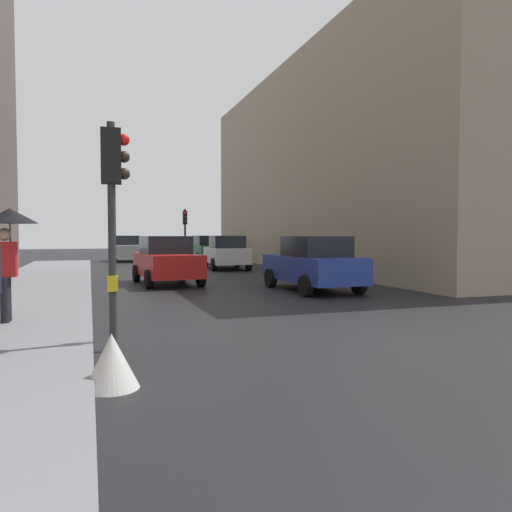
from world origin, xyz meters
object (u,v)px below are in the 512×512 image
car_white_compact (226,252)px  warning_sign_triangle (112,361)px  car_red_sedan (166,260)px  traffic_light_near_left (113,194)px  traffic_light_far_median (185,226)px  car_silver_hatchback (127,248)px  pedestrian_with_umbrella (8,233)px  car_green_estate (207,249)px  car_blue_van (313,264)px

car_white_compact → warning_sign_triangle: size_ratio=6.64×
car_red_sedan → warning_sign_triangle: car_red_sedan is taller
traffic_light_near_left → traffic_light_far_median: bearing=76.6°
car_red_sedan → warning_sign_triangle: (-2.44, -12.14, -0.55)m
traffic_light_far_median → traffic_light_near_left: bearing=-103.4°
car_white_compact → car_silver_hatchback: (-4.45, 9.67, 0.00)m
pedestrian_with_umbrella → warning_sign_triangle: size_ratio=3.29×
car_green_estate → traffic_light_far_median: bearing=-124.4°
traffic_light_far_median → car_green_estate: 3.87m
car_blue_van → warning_sign_triangle: car_blue_van is taller
car_red_sedan → traffic_light_far_median: bearing=76.1°
car_blue_van → car_white_compact: bearing=89.7°
traffic_light_far_median → warning_sign_triangle: (-5.31, -23.72, -2.01)m
car_white_compact → car_green_estate: size_ratio=1.01×
traffic_light_far_median → car_red_sedan: size_ratio=0.79×
car_blue_van → traffic_light_near_left: bearing=-135.2°
traffic_light_near_left → pedestrian_with_umbrella: bearing=127.5°
traffic_light_far_median → car_blue_van: size_ratio=0.80×
car_red_sedan → car_green_estate: bearing=71.4°
car_green_estate → pedestrian_with_umbrella: pedestrian_with_umbrella is taller
pedestrian_with_umbrella → car_blue_van: bearing=26.3°
car_white_compact → car_silver_hatchback: 10.65m
car_white_compact → traffic_light_near_left: bearing=-110.8°
car_red_sedan → car_white_compact: bearing=58.9°
traffic_light_far_median → car_green_estate: size_ratio=0.80×
car_red_sedan → car_blue_van: size_ratio=1.01×
traffic_light_far_median → warning_sign_triangle: size_ratio=5.21×
traffic_light_far_median → traffic_light_near_left: 22.38m
traffic_light_near_left → car_green_estate: (7.21, 24.74, -1.55)m
car_blue_van → warning_sign_triangle: (-6.58, -8.37, -0.55)m
car_green_estate → pedestrian_with_umbrella: size_ratio=1.99×
traffic_light_far_median → car_silver_hatchback: size_ratio=0.79×
car_green_estate → traffic_light_near_left: bearing=-106.2°
warning_sign_triangle → car_silver_hatchback: bearing=85.7°
car_green_estate → car_blue_van: same height
traffic_light_near_left → warning_sign_triangle: traffic_light_near_left is taller
pedestrian_with_umbrella → warning_sign_triangle: pedestrian_with_umbrella is taller
car_blue_van → car_green_estate: bearing=87.7°
car_silver_hatchback → warning_sign_triangle: size_ratio=6.56×
warning_sign_triangle → car_blue_van: bearing=51.8°
car_blue_van → warning_sign_triangle: 10.66m
traffic_light_far_median → car_red_sedan: 12.02m
car_green_estate → car_blue_van: size_ratio=1.00×
traffic_light_near_left → car_blue_van: (6.46, 6.42, -1.55)m
traffic_light_near_left → car_silver_hatchback: (2.06, 26.81, -1.55)m
car_red_sedan → pedestrian_with_umbrella: size_ratio=2.01×
traffic_light_far_median → car_white_compact: 5.04m
car_white_compact → warning_sign_triangle: bearing=-109.2°
traffic_light_near_left → warning_sign_triangle: (-0.13, -1.95, -2.11)m
car_blue_van → pedestrian_with_umbrella: pedestrian_with_umbrella is taller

